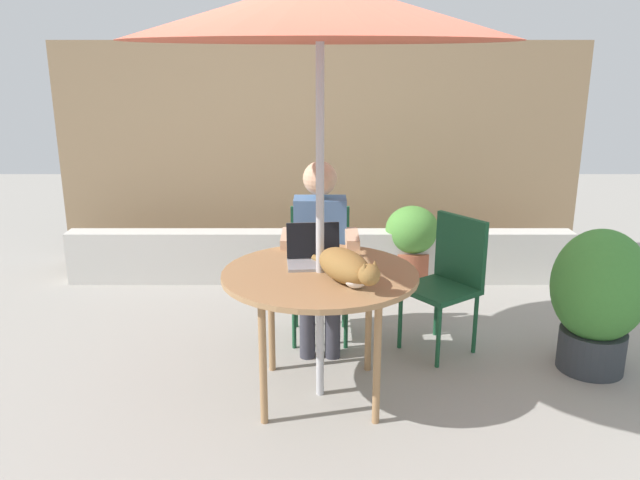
% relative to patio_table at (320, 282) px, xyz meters
% --- Properties ---
extents(ground_plane, '(14.00, 14.00, 0.00)m').
position_rel_patio_table_xyz_m(ground_plane, '(0.00, 0.00, -0.68)').
color(ground_plane, gray).
extents(fence_back, '(4.73, 0.08, 1.99)m').
position_rel_patio_table_xyz_m(fence_back, '(0.00, 2.51, 0.31)').
color(fence_back, '#937756').
rests_on(fence_back, ground).
extents(planter_wall_low, '(4.25, 0.20, 0.44)m').
position_rel_patio_table_xyz_m(planter_wall_low, '(0.00, 1.89, -0.46)').
color(planter_wall_low, beige).
rests_on(planter_wall_low, ground).
extents(patio_table, '(1.07, 1.07, 0.74)m').
position_rel_patio_table_xyz_m(patio_table, '(0.00, 0.00, 0.00)').
color(patio_table, '#9E754C').
rests_on(patio_table, ground).
extents(patio_umbrella, '(1.94, 1.94, 2.22)m').
position_rel_patio_table_xyz_m(patio_umbrella, '(0.00, 0.00, 1.39)').
color(patio_umbrella, '#B7B7BC').
rests_on(patio_umbrella, ground).
extents(chair_occupied, '(0.40, 0.40, 0.88)m').
position_rel_patio_table_xyz_m(chair_occupied, '(0.00, 0.85, -0.17)').
color(chair_occupied, '#194C2D').
rests_on(chair_occupied, ground).
extents(chair_empty, '(0.56, 0.56, 0.88)m').
position_rel_patio_table_xyz_m(chair_empty, '(0.83, 0.62, -0.17)').
color(chair_empty, '#194C2D').
rests_on(chair_empty, ground).
extents(person_seated, '(0.48, 0.48, 1.22)m').
position_rel_patio_table_xyz_m(person_seated, '(0.00, 0.70, 0.00)').
color(person_seated, '#4C72A5').
rests_on(person_seated, ground).
extents(laptop, '(0.32, 0.28, 0.21)m').
position_rel_patio_table_xyz_m(laptop, '(-0.04, 0.16, 0.12)').
color(laptop, gray).
rests_on(laptop, patio_table).
extents(cat, '(0.36, 0.60, 0.17)m').
position_rel_patio_table_xyz_m(cat, '(0.14, -0.17, 0.14)').
color(cat, olive).
rests_on(cat, patio_table).
extents(potted_plant_near_fence, '(0.56, 0.56, 0.89)m').
position_rel_patio_table_xyz_m(potted_plant_near_fence, '(1.67, 0.31, -0.20)').
color(potted_plant_near_fence, '#33383D').
rests_on(potted_plant_near_fence, ground).
extents(potted_plant_by_chair, '(0.45, 0.45, 0.65)m').
position_rel_patio_table_xyz_m(potted_plant_by_chair, '(0.78, 1.92, -0.33)').
color(potted_plant_by_chair, '#9E5138').
rests_on(potted_plant_by_chair, ground).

